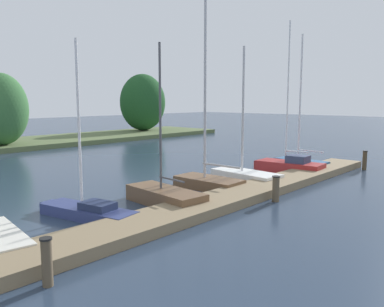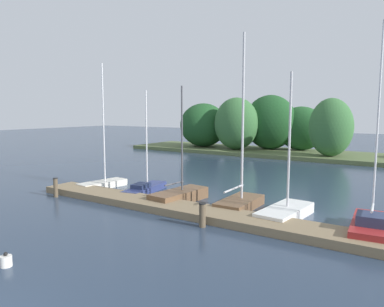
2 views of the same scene
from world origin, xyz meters
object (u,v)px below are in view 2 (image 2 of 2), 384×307
object	(u,v)px
sailboat_0	(104,182)
sailboat_2	(181,195)
sailboat_3	(241,199)
sailboat_4	(286,210)
mooring_piling_1	(202,215)
mooring_piling_0	(56,187)
channel_buoy_1	(6,261)
sailboat_1	(146,187)
sailboat_5	(372,226)

from	to	relation	value
sailboat_0	sailboat_2	xyz separation A→B (m)	(5.99, -0.24, 0.02)
sailboat_2	sailboat_3	distance (m)	3.23
sailboat_4	mooring_piling_1	world-z (taller)	sailboat_4
mooring_piling_0	channel_buoy_1	bearing A→B (deg)	-45.09
mooring_piling_1	sailboat_4	bearing A→B (deg)	52.90
sailboat_1	mooring_piling_0	world-z (taller)	sailboat_1
sailboat_4	mooring_piling_1	size ratio (longest dim) A/B	6.35
sailboat_2	sailboat_4	xyz separation A→B (m)	(5.58, 0.20, -0.02)
sailboat_1	sailboat_4	distance (m)	8.54
channel_buoy_1	mooring_piling_0	bearing A→B (deg)	134.91
sailboat_4	channel_buoy_1	xyz separation A→B (m)	(-5.40, -9.68, -0.14)
sailboat_4	mooring_piling_0	world-z (taller)	sailboat_4
sailboat_2	sailboat_3	bearing A→B (deg)	-74.80
sailboat_5	channel_buoy_1	xyz separation A→B (m)	(-8.88, -9.17, -0.22)
sailboat_2	channel_buoy_1	xyz separation A→B (m)	(0.18, -9.49, -0.16)
sailboat_1	sailboat_2	distance (m)	3.01
sailboat_1	sailboat_5	distance (m)	12.04
sailboat_0	sailboat_1	size ratio (longest dim) A/B	1.28
sailboat_1	channel_buoy_1	size ratio (longest dim) A/B	12.85
sailboat_2	sailboat_5	xyz separation A→B (m)	(9.06, -0.32, 0.05)
sailboat_3	mooring_piling_0	bearing A→B (deg)	109.45
sailboat_0	sailboat_1	xyz separation A→B (m)	(3.04, 0.39, -0.04)
sailboat_4	mooring_piling_1	xyz separation A→B (m)	(-2.41, -3.18, 0.19)
sailboat_2	sailboat_5	distance (m)	9.06
sailboat_1	sailboat_5	bearing A→B (deg)	-105.64
sailboat_4	channel_buoy_1	world-z (taller)	sailboat_4
sailboat_0	channel_buoy_1	bearing A→B (deg)	-139.38
sailboat_0	mooring_piling_1	bearing A→B (deg)	-101.14
sailboat_5	mooring_piling_0	distance (m)	15.56
channel_buoy_1	mooring_piling_1	bearing A→B (deg)	65.27
sailboat_3	sailboat_4	world-z (taller)	sailboat_3
sailboat_2	mooring_piling_0	world-z (taller)	sailboat_2
sailboat_1	mooring_piling_0	bearing A→B (deg)	126.66
sailboat_0	sailboat_4	xyz separation A→B (m)	(11.57, -0.04, -0.00)
sailboat_4	sailboat_2	bearing A→B (deg)	97.03
sailboat_0	sailboat_3	xyz separation A→B (m)	(9.17, 0.30, 0.10)
sailboat_5	mooring_piling_1	world-z (taller)	sailboat_5
sailboat_5	sailboat_4	bearing A→B (deg)	76.74
mooring_piling_0	mooring_piling_1	distance (m)	9.43
sailboat_4	sailboat_3	bearing A→B (deg)	86.98
mooring_piling_0	channel_buoy_1	size ratio (longest dim) A/B	2.33
sailboat_5	mooring_piling_0	bearing A→B (deg)	95.15
sailboat_5	mooring_piling_0	xyz separation A→B (m)	(-15.32, -2.71, 0.15)
sailboat_2	channel_buoy_1	distance (m)	9.49
sailboat_0	sailboat_4	distance (m)	11.57
sailboat_3	channel_buoy_1	bearing A→B (deg)	162.10
sailboat_0	sailboat_5	distance (m)	15.05
sailboat_1	sailboat_4	world-z (taller)	sailboat_4
sailboat_1	mooring_piling_0	size ratio (longest dim) A/B	5.51
sailboat_0	mooring_piling_0	xyz separation A→B (m)	(-0.28, -3.26, 0.21)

